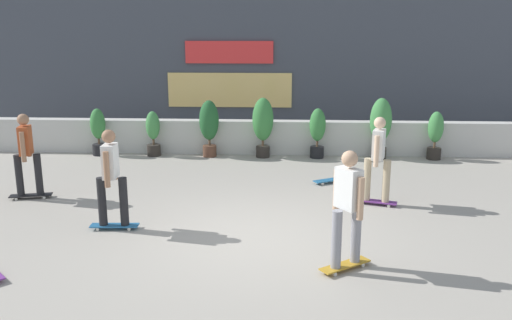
{
  "coord_description": "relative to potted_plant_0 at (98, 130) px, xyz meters",
  "views": [
    {
      "loc": [
        0.51,
        -8.03,
        3.21
      ],
      "look_at": [
        0.0,
        1.5,
        0.9
      ],
      "focal_mm": 37.03,
      "sensor_mm": 36.0,
      "label": 1
    }
  ],
  "objects": [
    {
      "name": "skater_by_wall_right",
      "position": [
        2.12,
        -5.39,
        0.25
      ],
      "size": [
        0.81,
        0.56,
        1.7
      ],
      "color": "#266699",
      "rests_on": "ground"
    },
    {
      "name": "ground_plane",
      "position": [
        4.43,
        -5.55,
        -0.69
      ],
      "size": [
        48.0,
        48.0,
        0.0
      ],
      "primitive_type": "plane",
      "color": "#A8A093"
    },
    {
      "name": "skater_foreground",
      "position": [
        5.81,
        -6.74,
        0.25
      ],
      "size": [
        0.76,
        0.64,
        1.7
      ],
      "color": "#BF8C26",
      "rests_on": "ground"
    },
    {
      "name": "potted_plant_6",
      "position": [
        8.84,
        0.0,
        -0.01
      ],
      "size": [
        0.39,
        0.39,
        1.25
      ],
      "color": "#2D2823",
      "rests_on": "ground"
    },
    {
      "name": "building_backdrop",
      "position": [
        4.43,
        4.45,
        2.56
      ],
      "size": [
        20.0,
        2.08,
        6.5
      ],
      "color": "#424751",
      "rests_on": "ground"
    },
    {
      "name": "potted_plant_5",
      "position": [
        7.43,
        -0.0,
        0.24
      ],
      "size": [
        0.55,
        0.55,
        1.58
      ],
      "color": "#2D2823",
      "rests_on": "ground"
    },
    {
      "name": "potted_plant_1",
      "position": [
        1.48,
        0.0,
        -0.05
      ],
      "size": [
        0.37,
        0.37,
        1.2
      ],
      "color": "#2D2823",
      "rests_on": "ground"
    },
    {
      "name": "potted_plant_2",
      "position": [
        2.98,
        0.0,
        0.18
      ],
      "size": [
        0.51,
        0.51,
        1.5
      ],
      "color": "brown",
      "rests_on": "ground"
    },
    {
      "name": "skater_far_left",
      "position": [
        -0.07,
        -3.82,
        0.25
      ],
      "size": [
        0.82,
        0.55,
        1.7
      ],
      "color": "black",
      "rests_on": "ground"
    },
    {
      "name": "skateboard_aside",
      "position": [
        5.98,
        -2.37,
        -0.63
      ],
      "size": [
        0.79,
        0.57,
        0.08
      ],
      "color": "#266699",
      "rests_on": "ground"
    },
    {
      "name": "potted_plant_0",
      "position": [
        0.0,
        0.0,
        0.0
      ],
      "size": [
        0.4,
        0.4,
        1.26
      ],
      "color": "black",
      "rests_on": "ground"
    },
    {
      "name": "potted_plant_3",
      "position": [
        4.39,
        0.0,
        0.23
      ],
      "size": [
        0.55,
        0.55,
        1.57
      ],
      "color": "#2D2823",
      "rests_on": "ground"
    },
    {
      "name": "potted_plant_4",
      "position": [
        5.81,
        -0.0,
        0.04
      ],
      "size": [
        0.42,
        0.42,
        1.3
      ],
      "color": "black",
      "rests_on": "ground"
    },
    {
      "name": "planter_wall",
      "position": [
        4.43,
        0.45,
        -0.24
      ],
      "size": [
        18.0,
        0.4,
        0.9
      ],
      "primitive_type": "cube",
      "color": "beige",
      "rests_on": "ground"
    },
    {
      "name": "skater_far_right",
      "position": [
        6.71,
        -3.84,
        0.25
      ],
      "size": [
        0.82,
        0.54,
        1.7
      ],
      "color": "#72338C",
      "rests_on": "ground"
    }
  ]
}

